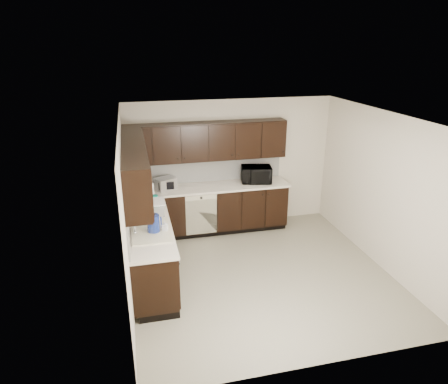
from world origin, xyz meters
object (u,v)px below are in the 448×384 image
object	(u,v)px
storage_bin	(149,208)
toaster_oven	(166,184)
microwave	(256,174)
blue_pitcher	(153,224)
sink	(151,236)

from	to	relation	value
storage_bin	toaster_oven	bearing A→B (deg)	70.63
microwave	storage_bin	distance (m)	2.35
storage_bin	blue_pitcher	xyz separation A→B (m)	(0.03, -0.70, 0.04)
microwave	toaster_oven	world-z (taller)	microwave
microwave	storage_bin	bearing A→B (deg)	-142.79
sink	toaster_oven	bearing A→B (deg)	77.56
sink	blue_pitcher	world-z (taller)	blue_pitcher
storage_bin	sink	bearing A→B (deg)	-91.09
microwave	blue_pitcher	bearing A→B (deg)	-129.12
microwave	toaster_oven	xyz separation A→B (m)	(-1.74, 0.00, -0.05)
toaster_oven	storage_bin	bearing A→B (deg)	-134.37
microwave	sink	bearing A→B (deg)	-130.01
microwave	storage_bin	xyz separation A→B (m)	(-2.11, -1.04, -0.06)
sink	microwave	bearing A→B (deg)	39.10
sink	blue_pitcher	bearing A→B (deg)	-27.44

